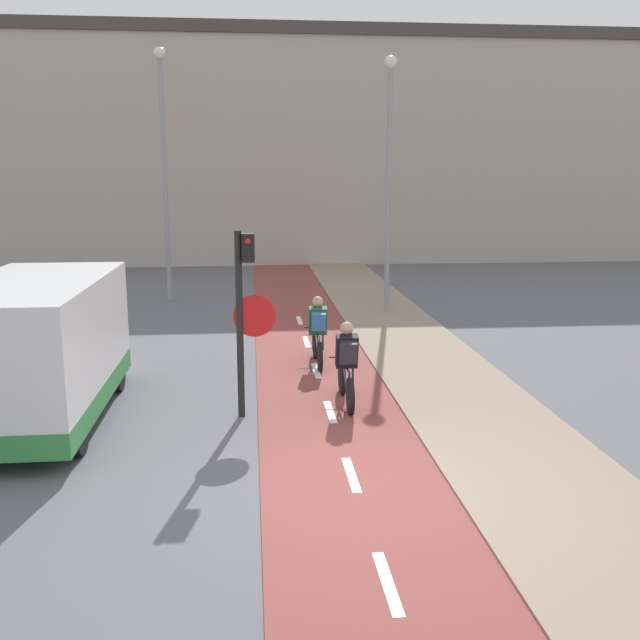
% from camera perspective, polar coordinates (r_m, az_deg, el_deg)
% --- Properties ---
extents(ground_plane, '(120.00, 120.00, 0.00)m').
position_cam_1_polar(ground_plane, '(8.98, 2.97, -13.65)').
color(ground_plane, '#5B5B60').
extents(bike_lane, '(2.36, 60.00, 0.02)m').
position_cam_1_polar(bike_lane, '(8.98, 2.96, -13.58)').
color(bike_lane, brown).
rests_on(bike_lane, ground_plane).
extents(sidewalk_strip, '(2.40, 60.00, 0.05)m').
position_cam_1_polar(sidewalk_strip, '(9.58, 17.52, -12.34)').
color(sidewalk_strip, gray).
rests_on(sidewalk_strip, ground_plane).
extents(building_row_background, '(60.00, 5.20, 9.93)m').
position_cam_1_polar(building_row_background, '(33.05, -3.44, 13.51)').
color(building_row_background, '#B2A899').
rests_on(building_row_background, ground_plane).
extents(traffic_light_pole, '(0.67, 0.25, 2.99)m').
position_cam_1_polar(traffic_light_pole, '(11.19, -6.04, 1.38)').
color(traffic_light_pole, black).
rests_on(traffic_light_pole, ground_plane).
extents(street_lamp_far, '(0.36, 0.36, 7.44)m').
position_cam_1_polar(street_lamp_far, '(22.20, -12.40, 13.03)').
color(street_lamp_far, gray).
rests_on(street_lamp_far, ground_plane).
extents(street_lamp_sidewalk, '(0.36, 0.36, 6.90)m').
position_cam_1_polar(street_lamp_sidewalk, '(19.85, 5.53, 12.62)').
color(street_lamp_sidewalk, gray).
rests_on(street_lamp_sidewalk, ground_plane).
extents(cyclist_near, '(0.46, 1.67, 1.43)m').
position_cam_1_polar(cyclist_near, '(11.93, 2.14, -3.64)').
color(cyclist_near, black).
rests_on(cyclist_near, ground_plane).
extents(cyclist_far, '(0.46, 1.63, 1.43)m').
position_cam_1_polar(cyclist_far, '(14.40, -0.18, -0.99)').
color(cyclist_far, black).
rests_on(cyclist_far, ground_plane).
extents(van, '(2.05, 4.64, 2.24)m').
position_cam_1_polar(van, '(11.93, -21.75, -2.45)').
color(van, silver).
rests_on(van, ground_plane).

